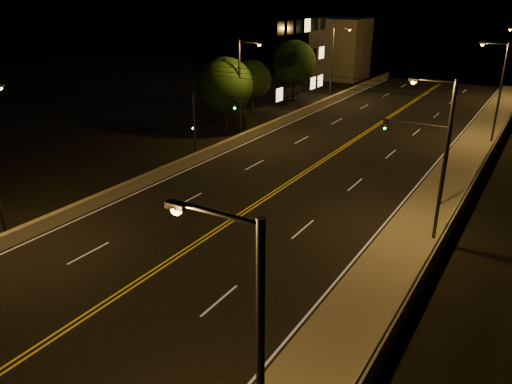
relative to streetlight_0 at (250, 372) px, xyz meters
The scene contains 19 objects.
road 22.05m from the streetlight_0, 122.66° to the left, with size 18.00×120.00×0.02m, color black.
sidewalk 18.77m from the streetlight_0, 92.32° to the left, with size 3.60×120.00×0.30m, color gray.
curb 18.96m from the streetlight_0, 98.22° to the left, with size 0.14×120.00×0.15m, color gray.
parapet_wall 18.61m from the streetlight_0, 87.07° to the left, with size 0.30×120.00×1.00m, color gray.
jersey_barrier 27.84m from the streetlight_0, 138.93° to the left, with size 0.45×120.00×0.86m, color gray.
distant_building_left 78.00m from the streetlight_0, 110.67° to the left, with size 8.00×8.00×9.71m, color slate.
parapet_rail 18.48m from the streetlight_0, 87.07° to the left, with size 0.06×0.06×120.00m, color black.
lane_markings 21.99m from the streetlight_0, 122.76° to the left, with size 17.32×116.00×0.00m.
streetlight_0 is the anchor object (origin of this frame).
streetlight_1 19.92m from the streetlight_0, 90.00° to the left, with size 2.55×0.28×9.49m.
streetlight_2 43.72m from the streetlight_0, 90.00° to the left, with size 2.55×0.28×9.49m.
streetlight_5 39.42m from the streetlight_0, 122.98° to the left, with size 2.55×0.28×9.49m.
streetlight_6 59.68m from the streetlight_0, 111.08° to the left, with size 2.55×0.28×9.49m.
traffic_signal_right 25.33m from the streetlight_0, 93.54° to the left, with size 5.11×0.31×5.83m.
traffic_signal_left 32.42m from the streetlight_0, 128.83° to the left, with size 5.11×0.31×5.83m.
overhead_wires 29.87m from the streetlight_0, 112.75° to the left, with size 22.00×0.03×0.83m.
tree_0 41.69m from the streetlight_0, 125.29° to the left, with size 5.71×5.71×7.74m.
tree_1 51.03m from the streetlight_0, 121.61° to the left, with size 4.61×4.61×6.25m.
tree_2 58.53m from the streetlight_0, 116.13° to the left, with size 5.83×5.83×7.90m.
Camera 1 is at (16.42, -5.82, 13.71)m, focal length 35.00 mm.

